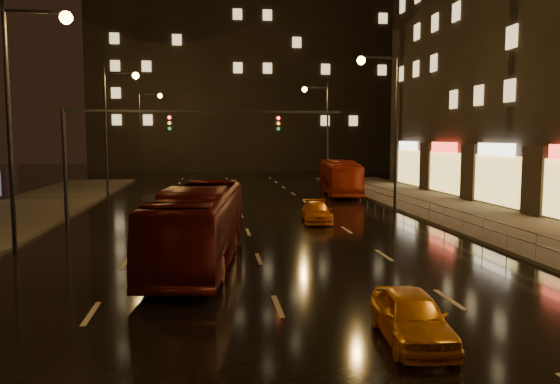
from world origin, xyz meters
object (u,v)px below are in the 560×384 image
(bus_red, at_px, (199,225))
(taxi_near, at_px, (412,317))
(bus_curb, at_px, (340,178))
(taxi_far, at_px, (317,212))

(bus_red, relative_size, taxi_near, 2.99)
(bus_red, height_order, bus_curb, bus_red)
(bus_red, xyz_separation_m, taxi_far, (6.26, 9.41, -0.89))
(bus_red, relative_size, taxi_far, 2.70)
(taxi_near, distance_m, taxi_far, 17.88)
(taxi_near, bearing_deg, taxi_far, 90.53)
(bus_red, distance_m, taxi_far, 11.34)
(bus_red, height_order, taxi_far, bus_red)
(taxi_near, height_order, taxi_far, taxi_near)
(bus_curb, height_order, taxi_far, bus_curb)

